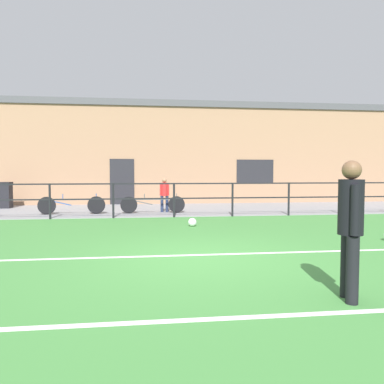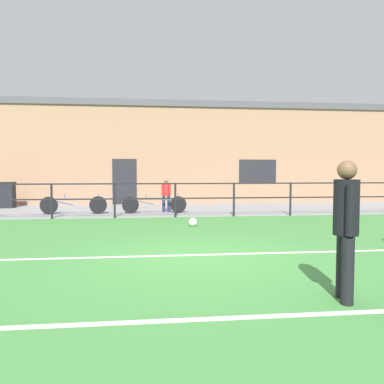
# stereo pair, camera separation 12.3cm
# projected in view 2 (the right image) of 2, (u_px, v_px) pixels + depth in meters

# --- Properties ---
(ground) EXTENTS (60.00, 44.00, 0.04)m
(ground) POSITION_uv_depth(u_px,v_px,m) (198.00, 259.00, 6.72)
(ground) COLOR #42843D
(field_line_touchline) EXTENTS (36.00, 0.11, 0.00)m
(field_line_touchline) POSITION_uv_depth(u_px,v_px,m) (197.00, 255.00, 6.97)
(field_line_touchline) COLOR white
(field_line_touchline) RESTS_ON ground
(field_line_hash) EXTENTS (36.00, 0.11, 0.00)m
(field_line_hash) POSITION_uv_depth(u_px,v_px,m) (232.00, 318.00, 3.98)
(field_line_hash) COLOR white
(field_line_hash) RESTS_ON ground
(pavement_strip) EXTENTS (48.00, 5.00, 0.02)m
(pavement_strip) POSITION_uv_depth(u_px,v_px,m) (171.00, 209.00, 15.15)
(pavement_strip) COLOR gray
(pavement_strip) RESTS_ON ground
(perimeter_fence) EXTENTS (36.07, 0.07, 1.15)m
(perimeter_fence) POSITION_uv_depth(u_px,v_px,m) (175.00, 195.00, 12.63)
(perimeter_fence) COLOR black
(perimeter_fence) RESTS_ON ground
(clubhouse_facade) EXTENTS (28.00, 2.56, 4.83)m
(clubhouse_facade) POSITION_uv_depth(u_px,v_px,m) (167.00, 153.00, 18.69)
(clubhouse_facade) COLOR #A37A5B
(clubhouse_facade) RESTS_ON ground
(player_goalkeeper) EXTENTS (0.29, 0.45, 1.68)m
(player_goalkeeper) POSITION_uv_depth(u_px,v_px,m) (346.00, 222.00, 4.46)
(player_goalkeeper) COLOR black
(player_goalkeeper) RESTS_ON ground
(soccer_ball_spare) EXTENTS (0.23, 0.23, 0.23)m
(soccer_ball_spare) POSITION_uv_depth(u_px,v_px,m) (193.00, 222.00, 10.55)
(soccer_ball_spare) COLOR white
(soccer_ball_spare) RESTS_ON ground
(spectator_child) EXTENTS (0.35, 0.22, 1.27)m
(spectator_child) POSITION_uv_depth(u_px,v_px,m) (166.00, 193.00, 14.06)
(spectator_child) COLOR #232D4C
(spectator_child) RESTS_ON pavement_strip
(bicycle_parked_0) EXTENTS (2.33, 0.04, 0.73)m
(bicycle_parked_0) POSITION_uv_depth(u_px,v_px,m) (73.00, 205.00, 13.44)
(bicycle_parked_0) COLOR black
(bicycle_parked_0) RESTS_ON pavement_strip
(bicycle_parked_1) EXTENTS (2.34, 0.04, 0.71)m
(bicycle_parked_1) POSITION_uv_depth(u_px,v_px,m) (154.00, 204.00, 13.77)
(bicycle_parked_1) COLOR black
(bicycle_parked_1) RESTS_ON pavement_strip
(trash_bin_0) EXTENTS (0.61, 0.52, 1.07)m
(trash_bin_0) POSITION_uv_depth(u_px,v_px,m) (7.00, 195.00, 15.66)
(trash_bin_0) COLOR black
(trash_bin_0) RESTS_ON pavement_strip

